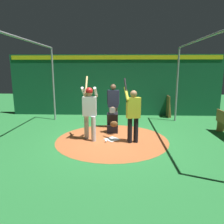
% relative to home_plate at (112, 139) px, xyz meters
% --- Properties ---
extents(ground_plane, '(26.60, 26.60, 0.00)m').
position_rel_home_plate_xyz_m(ground_plane, '(0.00, 0.00, -0.01)').
color(ground_plane, '#287A38').
extents(dirt_circle, '(3.75, 3.75, 0.01)m').
position_rel_home_plate_xyz_m(dirt_circle, '(0.00, 0.00, -0.01)').
color(dirt_circle, '#B76033').
rests_on(dirt_circle, ground).
extents(home_plate, '(0.59, 0.59, 0.01)m').
position_rel_home_plate_xyz_m(home_plate, '(0.00, 0.00, 0.00)').
color(home_plate, white).
rests_on(home_plate, dirt_circle).
extents(batter, '(0.68, 0.49, 2.10)m').
position_rel_home_plate_xyz_m(batter, '(0.04, -0.74, 1.06)').
color(batter, '#BCBCC0').
rests_on(batter, ground).
extents(catcher, '(0.58, 0.40, 0.98)m').
position_rel_home_plate_xyz_m(catcher, '(-0.81, -0.01, 0.37)').
color(catcher, black).
rests_on(catcher, ground).
extents(umpire, '(0.22, 0.49, 1.76)m').
position_rel_home_plate_xyz_m(umpire, '(-1.49, -0.01, 0.98)').
color(umpire, '#4C4C51').
rests_on(umpire, ground).
extents(visitor, '(0.55, 0.55, 2.06)m').
position_rel_home_plate_xyz_m(visitor, '(0.24, 0.67, 0.97)').
color(visitor, black).
rests_on(visitor, ground).
extents(back_wall, '(0.22, 10.60, 3.05)m').
position_rel_home_plate_xyz_m(back_wall, '(-3.98, 0.00, 1.53)').
color(back_wall, '#145133').
rests_on(back_wall, ground).
extents(cage_frame, '(5.64, 5.67, 3.29)m').
position_rel_home_plate_xyz_m(cage_frame, '(0.00, 0.00, 2.26)').
color(cage_frame, gray).
rests_on(cage_frame, ground).
extents(bat_rack, '(0.94, 0.20, 1.05)m').
position_rel_home_plate_xyz_m(bat_rack, '(-3.74, 2.65, 0.48)').
color(bat_rack, olive).
rests_on(bat_rack, ground).
extents(baseball_0, '(0.07, 0.07, 0.07)m').
position_rel_home_plate_xyz_m(baseball_0, '(-0.82, -0.76, 0.03)').
color(baseball_0, white).
rests_on(baseball_0, dirt_circle).
extents(baseball_1, '(0.07, 0.07, 0.07)m').
position_rel_home_plate_xyz_m(baseball_1, '(0.29, -0.19, 0.03)').
color(baseball_1, white).
rests_on(baseball_1, dirt_circle).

